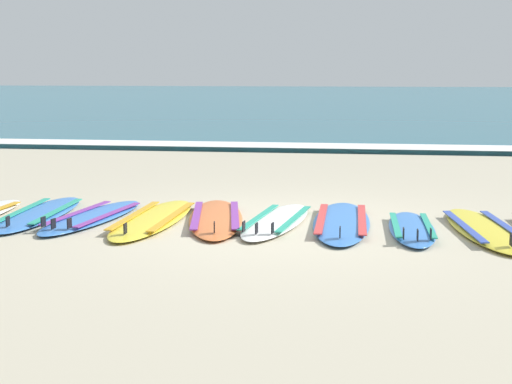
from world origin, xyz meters
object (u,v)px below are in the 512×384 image
at_px(surfboard_4, 216,218).
at_px(surfboard_5, 277,221).
at_px(surfboard_1, 40,213).
at_px(surfboard_2, 93,217).
at_px(surfboard_6, 342,222).
at_px(surfboard_3, 153,219).
at_px(surfboard_7, 412,228).
at_px(surfboard_8, 484,229).

bearing_deg(surfboard_4, surfboard_5, -5.85).
distance_m(surfboard_1, surfboard_2, 0.71).
xyz_separation_m(surfboard_4, surfboard_6, (1.47, -0.02, -0.00)).
relative_size(surfboard_3, surfboard_7, 1.31).
xyz_separation_m(surfboard_3, surfboard_6, (2.18, 0.13, 0.00)).
xyz_separation_m(surfboard_2, surfboard_7, (3.70, -0.15, 0.00)).
bearing_deg(surfboard_7, surfboard_4, 172.84).
distance_m(surfboard_4, surfboard_5, 0.73).
relative_size(surfboard_2, surfboard_4, 0.92).
distance_m(surfboard_3, surfboard_7, 2.96).
height_order(surfboard_4, surfboard_7, same).
relative_size(surfboard_6, surfboard_8, 1.02).
distance_m(surfboard_1, surfboard_6, 3.63).
height_order(surfboard_6, surfboard_7, same).
height_order(surfboard_3, surfboard_8, same).
height_order(surfboard_5, surfboard_6, same).
bearing_deg(surfboard_6, surfboard_4, 179.28).
bearing_deg(surfboard_5, surfboard_2, -178.58).
relative_size(surfboard_5, surfboard_7, 1.18).
height_order(surfboard_3, surfboard_4, same).
xyz_separation_m(surfboard_1, surfboard_4, (2.16, 0.03, -0.00)).
distance_m(surfboard_5, surfboard_8, 2.30).
distance_m(surfboard_2, surfboard_6, 2.92).
height_order(surfboard_1, surfboard_6, same).
bearing_deg(surfboard_8, surfboard_5, 176.63).
bearing_deg(surfboard_6, surfboard_3, -176.54).
xyz_separation_m(surfboard_5, surfboard_8, (2.30, -0.14, -0.00)).
relative_size(surfboard_5, surfboard_6, 0.90).
distance_m(surfboard_1, surfboard_8, 5.18).
xyz_separation_m(surfboard_1, surfboard_3, (1.45, -0.12, -0.00)).
bearing_deg(surfboard_8, surfboard_1, 177.98).
xyz_separation_m(surfboard_5, surfboard_7, (1.52, -0.21, 0.00)).
height_order(surfboard_3, surfboard_7, same).
bearing_deg(surfboard_5, surfboard_3, -176.98).
relative_size(surfboard_2, surfboard_8, 0.93).
relative_size(surfboard_1, surfboard_3, 0.94).
bearing_deg(surfboard_2, surfboard_4, 5.04).
distance_m(surfboard_2, surfboard_3, 0.74).
bearing_deg(surfboard_6, surfboard_8, -7.00).
distance_m(surfboard_4, surfboard_6, 1.47).
bearing_deg(surfboard_4, surfboard_3, -168.09).
bearing_deg(surfboard_1, surfboard_6, 0.13).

